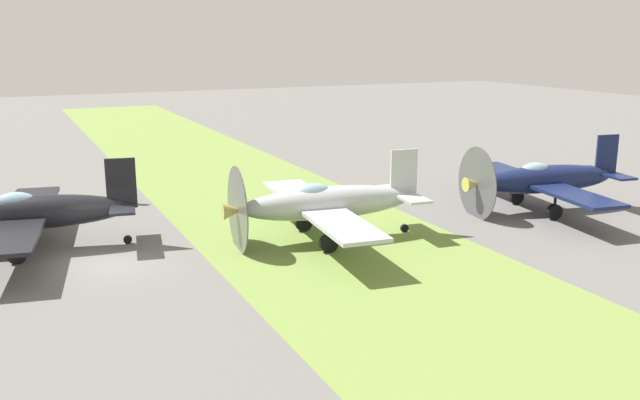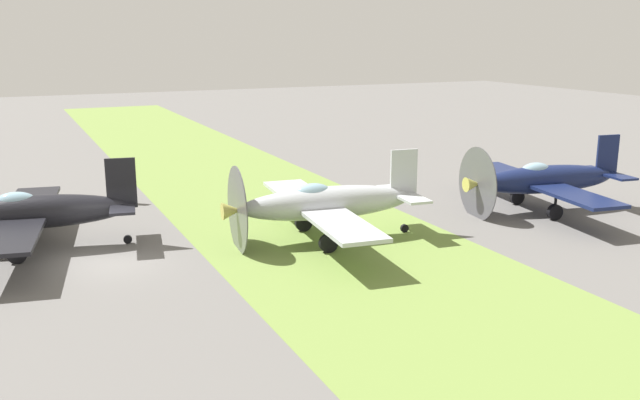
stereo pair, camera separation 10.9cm
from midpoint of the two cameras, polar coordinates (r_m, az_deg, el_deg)
The scene contains 6 objects.
ground_plane at distance 28.57m, azimuth -16.81°, elevation -4.81°, with size 160.00×160.00×0.00m, color #605E5B.
grass_verge at distance 30.97m, azimuth -0.08°, elevation -2.79°, with size 120.00×11.00×0.01m, color olive.
airplane_lead at distance 30.57m, azimuth -22.60°, elevation -0.94°, with size 10.89×8.67×3.85m.
airplane_wingman at distance 29.59m, azimuth 0.43°, elevation -0.26°, with size 11.11×8.80×3.94m.
airplane_trail at distance 36.28m, azimuth 17.96°, elevation 1.61°, with size 10.95×8.70×3.88m.
ground_crew_chief at distance 37.64m, azimuth -15.45°, elevation 1.09°, with size 0.38×0.63×1.73m.
Camera 2 is at (-27.03, 3.34, 8.71)m, focal length 39.00 mm.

